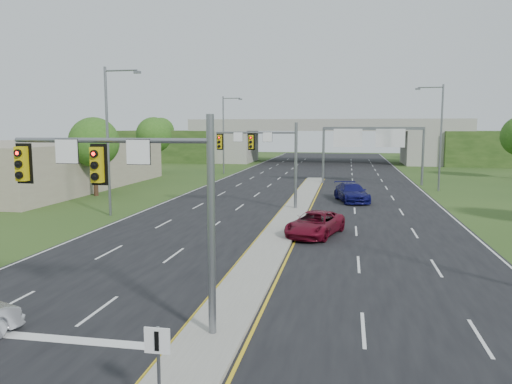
{
  "coord_description": "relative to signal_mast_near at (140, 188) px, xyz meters",
  "views": [
    {
      "loc": [
        4.07,
        -14.52,
        6.6
      ],
      "look_at": [
        -0.97,
        12.8,
        3.0
      ],
      "focal_mm": 35.0,
      "sensor_mm": 36.0,
      "label": 1
    }
  ],
  "objects": [
    {
      "name": "commercial_building",
      "position": [
        -27.74,
        35.07,
        -2.23
      ],
      "size": [
        18.0,
        30.0,
        5.0
      ],
      "primitive_type": "cube",
      "color": "gray",
      "rests_on": "ground"
    },
    {
      "name": "keep_right_sign",
      "position": [
        2.26,
        -4.45,
        -3.21
      ],
      "size": [
        0.6,
        0.13,
        2.2
      ],
      "color": "slate",
      "rests_on": "ground"
    },
    {
      "name": "signal_mast_near",
      "position": [
        0.0,
        0.0,
        0.0
      ],
      "size": [
        6.62,
        0.6,
        7.0
      ],
      "color": "slate",
      "rests_on": "ground"
    },
    {
      "name": "tree_back_c",
      "position": [
        26.26,
        94.07,
        0.78
      ],
      "size": [
        5.6,
        5.6,
        8.32
      ],
      "color": "#382316",
      "rests_on": "ground"
    },
    {
      "name": "lane_markings",
      "position": [
        1.66,
        28.99,
        -4.7
      ],
      "size": [
        23.72,
        160.0,
        0.01
      ],
      "color": "gold",
      "rests_on": "road"
    },
    {
      "name": "lightpole_r_far",
      "position": [
        15.56,
        40.07,
        1.38
      ],
      "size": [
        2.85,
        0.25,
        11.0
      ],
      "color": "slate",
      "rests_on": "ground"
    },
    {
      "name": "car_far_b",
      "position": [
        6.73,
        30.55,
        -3.89
      ],
      "size": [
        3.61,
        6.01,
        1.63
      ],
      "primitive_type": "imported",
      "rotation": [
        0.0,
        0.0,
        0.25
      ],
      "color": "#0C0D4C",
      "rests_on": "road"
    },
    {
      "name": "sign_gantry",
      "position": [
        8.95,
        44.99,
        0.51
      ],
      "size": [
        11.58,
        0.44,
        6.67
      ],
      "color": "slate",
      "rests_on": "ground"
    },
    {
      "name": "car_far_a",
      "position": [
        4.45,
        15.67,
        -3.97
      ],
      "size": [
        3.8,
        5.77,
        1.48
      ],
      "primitive_type": "imported",
      "rotation": [
        0.0,
        0.0,
        -0.28
      ],
      "color": "maroon",
      "rests_on": "road"
    },
    {
      "name": "ground",
      "position": [
        2.26,
        0.07,
        -4.73
      ],
      "size": [
        240.0,
        240.0,
        0.0
      ],
      "primitive_type": "plane",
      "color": "#243F16",
      "rests_on": "ground"
    },
    {
      "name": "tree_l_mid",
      "position": [
        -21.74,
        55.07,
        0.78
      ],
      "size": [
        5.2,
        5.2,
        8.12
      ],
      "color": "#382316",
      "rests_on": "ground"
    },
    {
      "name": "lightpole_l_far",
      "position": [
        -11.03,
        55.07,
        1.38
      ],
      "size": [
        2.85,
        0.25,
        11.0
      ],
      "color": "slate",
      "rests_on": "ground"
    },
    {
      "name": "median",
      "position": [
        2.26,
        23.07,
        -4.63
      ],
      "size": [
        2.0,
        54.0,
        0.16
      ],
      "primitive_type": "cube",
      "color": "gray",
      "rests_on": "road"
    },
    {
      "name": "tree_l_near",
      "position": [
        -17.74,
        30.07,
        0.45
      ],
      "size": [
        4.8,
        4.8,
        7.6
      ],
      "color": "#382316",
      "rests_on": "ground"
    },
    {
      "name": "road",
      "position": [
        2.26,
        35.07,
        -4.72
      ],
      "size": [
        24.0,
        160.0,
        0.02
      ],
      "primitive_type": "cube",
      "color": "black",
      "rests_on": "ground"
    },
    {
      "name": "signal_mast_far",
      "position": [
        0.0,
        25.0,
        0.0
      ],
      "size": [
        6.62,
        0.6,
        7.0
      ],
      "color": "slate",
      "rests_on": "ground"
    },
    {
      "name": "tree_back_b",
      "position": [
        -21.74,
        94.07,
        0.78
      ],
      "size": [
        5.6,
        5.6,
        8.32
      ],
      "color": "#382316",
      "rests_on": "ground"
    },
    {
      "name": "tree_back_a",
      "position": [
        -35.74,
        94.07,
        1.11
      ],
      "size": [
        6.0,
        6.0,
        8.85
      ],
      "color": "#382316",
      "rests_on": "ground"
    },
    {
      "name": "lightpole_l_mid",
      "position": [
        -11.03,
        20.07,
        1.38
      ],
      "size": [
        2.85,
        0.25,
        11.0
      ],
      "color": "slate",
      "rests_on": "ground"
    },
    {
      "name": "overpass",
      "position": [
        2.26,
        80.07,
        -1.17
      ],
      "size": [
        80.0,
        14.0,
        8.1
      ],
      "color": "gray",
      "rests_on": "ground"
    }
  ]
}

